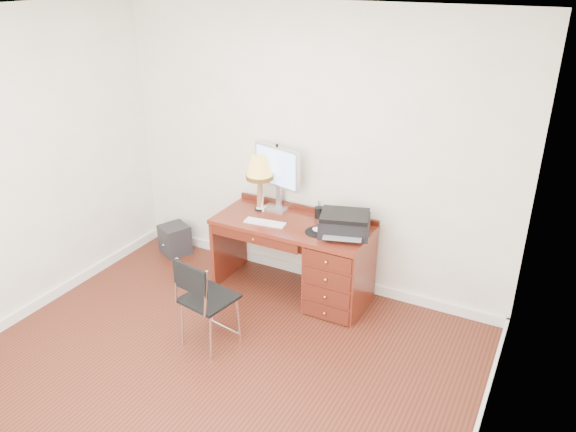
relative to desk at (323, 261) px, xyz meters
The scene contains 12 objects.
ground 1.50m from the desk, 102.93° to the right, with size 4.00×4.00×0.00m, color #3C160D.
room_shell 0.91m from the desk, 112.63° to the right, with size 4.00×4.00×4.00m.
desk is the anchor object (origin of this frame).
monitor 0.99m from the desk, 160.01° to the left, with size 0.55×0.24×0.64m.
keyboard 0.66m from the desk, 165.50° to the right, with size 0.39×0.11×0.01m, color white.
mouse_pad 0.36m from the desk, 106.33° to the right, with size 0.24×0.24×0.05m.
printer 0.48m from the desk, ahead, with size 0.53×0.46×0.20m.
leg_lamp 1.06m from the desk, behind, with size 0.27×0.27×0.55m.
phone 0.84m from the desk, behind, with size 0.09×0.09×0.17m.
pen_cup 0.47m from the desk, 125.19° to the left, with size 0.09×0.09×0.11m, color black.
chair 1.26m from the desk, 116.41° to the right, with size 0.46×0.46×0.84m.
equipment_box 1.87m from the desk, behind, with size 0.28×0.28×0.33m, color black.
Camera 1 is at (2.18, -2.85, 3.01)m, focal length 35.00 mm.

